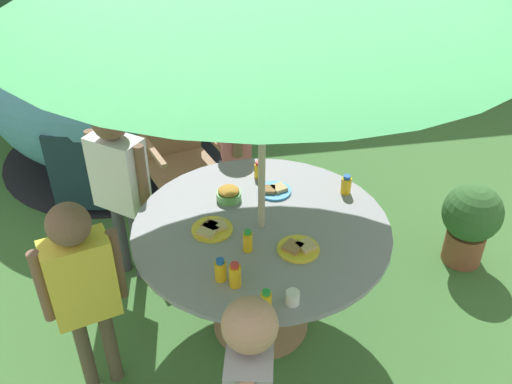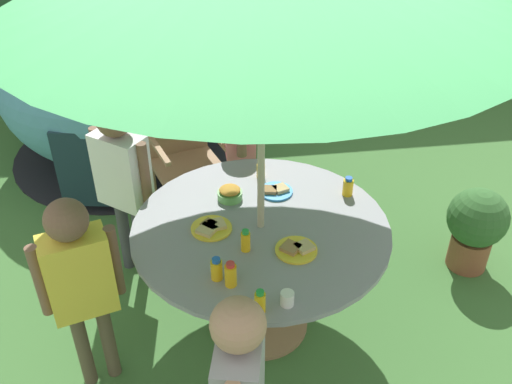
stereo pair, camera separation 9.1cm
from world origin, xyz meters
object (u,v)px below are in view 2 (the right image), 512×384
(wooden_chair, at_px, (183,151))
(snack_bowl, at_px, (230,193))
(child_in_yellow_shirt, at_px, (79,274))
(plate_near_left, at_px, (297,249))
(juice_bottle_center_front, at_px, (261,170))
(child_in_white_shirt, at_px, (122,170))
(cup_near, at_px, (287,299))
(garden_table, at_px, (261,251))
(dome_tent, at_px, (116,80))
(juice_bottle_center_back, at_px, (260,302))
(child_in_pink_shirt, at_px, (237,113))
(plate_near_right, at_px, (211,227))
(juice_bottle_mid_right, at_px, (348,187))
(potted_plant, at_px, (476,225))
(plate_mid_left, at_px, (276,191))
(juice_bottle_front_edge, at_px, (231,275))
(juice_bottle_far_left, at_px, (217,269))
(juice_bottle_far_right, at_px, (246,241))

(wooden_chair, distance_m, snack_bowl, 0.97)
(child_in_yellow_shirt, height_order, snack_bowl, child_in_yellow_shirt)
(plate_near_left, xyz_separation_m, juice_bottle_center_front, (-0.08, 0.68, 0.04))
(child_in_white_shirt, xyz_separation_m, cup_near, (0.77, -1.15, -0.00))
(garden_table, xyz_separation_m, wooden_chair, (-0.38, 1.17, -0.03))
(dome_tent, height_order, child_in_white_shirt, dome_tent)
(child_in_yellow_shirt, relative_size, juice_bottle_center_back, 9.45)
(child_in_pink_shirt, relative_size, plate_near_right, 6.38)
(garden_table, distance_m, juice_bottle_mid_right, 0.61)
(dome_tent, bearing_deg, child_in_white_shirt, -75.14)
(potted_plant, distance_m, cup_near, 1.71)
(child_in_pink_shirt, xyz_separation_m, plate_mid_left, (0.13, -0.74, -0.12))
(plate_mid_left, bearing_deg, child_in_white_shirt, 161.13)
(juice_bottle_center_front, xyz_separation_m, juice_bottle_center_back, (-0.16, -1.05, 0.01))
(garden_table, bearing_deg, dome_tent, 112.31)
(potted_plant, xyz_separation_m, cup_near, (-1.40, -0.89, 0.43))
(child_in_white_shirt, bearing_deg, potted_plant, 31.64)
(garden_table, distance_m, juice_bottle_front_edge, 0.51)
(child_in_yellow_shirt, bearing_deg, plate_near_left, -14.10)
(child_in_white_shirt, xyz_separation_m, juice_bottle_far_left, (0.48, -0.95, 0.02))
(child_in_pink_shirt, xyz_separation_m, juice_bottle_far_left, (-0.25, -1.40, -0.08))
(child_in_white_shirt, height_order, child_in_yellow_shirt, child_in_white_shirt)
(plate_near_right, height_order, cup_near, cup_near)
(cup_near, bearing_deg, snack_bowl, 101.28)
(juice_bottle_center_front, bearing_deg, dome_tent, 119.31)
(juice_bottle_center_front, relative_size, juice_bottle_mid_right, 0.91)
(potted_plant, xyz_separation_m, juice_bottle_far_right, (-1.53, -0.50, 0.46))
(child_in_pink_shirt, height_order, snack_bowl, child_in_pink_shirt)
(snack_bowl, height_order, juice_bottle_far_right, juice_bottle_far_right)
(juice_bottle_far_right, relative_size, juice_bottle_center_front, 1.17)
(juice_bottle_center_back, bearing_deg, cup_near, 12.59)
(plate_near_left, distance_m, juice_bottle_center_front, 0.68)
(juice_bottle_center_front, xyz_separation_m, juice_bottle_mid_right, (0.45, -0.24, 0.00))
(dome_tent, height_order, child_in_pink_shirt, dome_tent)
(juice_bottle_front_edge, bearing_deg, juice_bottle_center_front, 73.03)
(juice_bottle_mid_right, relative_size, cup_near, 1.69)
(garden_table, height_order, plate_mid_left, plate_mid_left)
(child_in_yellow_shirt, bearing_deg, potted_plant, -1.85)
(dome_tent, relative_size, child_in_yellow_shirt, 1.90)
(wooden_chair, relative_size, plate_mid_left, 5.04)
(wooden_chair, bearing_deg, potted_plant, -42.99)
(juice_bottle_center_back, bearing_deg, plate_near_left, 57.69)
(juice_bottle_front_edge, bearing_deg, child_in_yellow_shirt, 166.99)
(juice_bottle_far_left, bearing_deg, wooden_chair, 94.48)
(garden_table, relative_size, plate_near_left, 6.46)
(juice_bottle_far_left, distance_m, juice_bottle_front_edge, 0.08)
(juice_bottle_mid_right, bearing_deg, wooden_chair, 133.13)
(child_in_pink_shirt, bearing_deg, cup_near, 1.13)
(child_in_yellow_shirt, height_order, juice_bottle_mid_right, child_in_yellow_shirt)
(child_in_pink_shirt, relative_size, plate_mid_left, 7.19)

